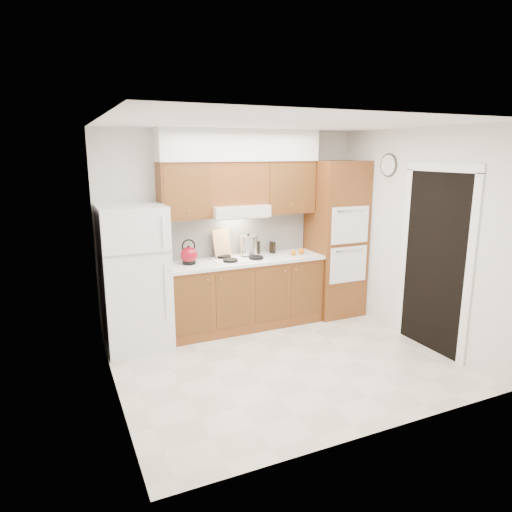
{
  "coord_description": "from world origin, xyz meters",
  "views": [
    {
      "loc": [
        -2.23,
        -4.2,
        2.32
      ],
      "look_at": [
        -0.14,
        0.45,
        1.15
      ],
      "focal_mm": 32.0,
      "sensor_mm": 36.0,
      "label": 1
    }
  ],
  "objects_px": {
    "oven_cabinet": "(335,239)",
    "stock_pot": "(249,245)",
    "kettle": "(189,255)",
    "fridge": "(135,278)"
  },
  "relations": [
    {
      "from": "oven_cabinet",
      "to": "kettle",
      "type": "xyz_separation_m",
      "value": [
        -2.15,
        0.04,
        -0.04
      ]
    },
    {
      "from": "fridge",
      "to": "kettle",
      "type": "bearing_deg",
      "value": 6.12
    },
    {
      "from": "oven_cabinet",
      "to": "stock_pot",
      "type": "bearing_deg",
      "value": 174.54
    },
    {
      "from": "oven_cabinet",
      "to": "kettle",
      "type": "height_order",
      "value": "oven_cabinet"
    },
    {
      "from": "fridge",
      "to": "kettle",
      "type": "xyz_separation_m",
      "value": [
        0.69,
        0.07,
        0.2
      ]
    },
    {
      "from": "fridge",
      "to": "oven_cabinet",
      "type": "relative_size",
      "value": 0.78
    },
    {
      "from": "fridge",
      "to": "stock_pot",
      "type": "xyz_separation_m",
      "value": [
        1.54,
        0.16,
        0.23
      ]
    },
    {
      "from": "oven_cabinet",
      "to": "stock_pot",
      "type": "xyz_separation_m",
      "value": [
        -1.3,
        0.12,
        -0.01
      ]
    },
    {
      "from": "fridge",
      "to": "oven_cabinet",
      "type": "xyz_separation_m",
      "value": [
        2.85,
        0.03,
        0.24
      ]
    },
    {
      "from": "oven_cabinet",
      "to": "fridge",
      "type": "bearing_deg",
      "value": -179.3
    }
  ]
}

